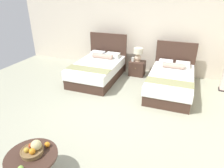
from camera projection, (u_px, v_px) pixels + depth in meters
The scene contains 11 objects.
ground_plane at pixel (108, 117), 4.75m from camera, with size 9.60×10.06×0.02m, color #A3A38C.
wall_back at pixel (145, 30), 6.83m from camera, with size 9.60×0.12×2.85m, color beige.
bed_near_window at pixel (98, 69), 6.56m from camera, with size 1.36×2.08×1.30m.
bed_near_corner at pixel (171, 81), 5.81m from camera, with size 1.26×2.19×1.20m.
nightstand at pixel (137, 68), 6.88m from camera, with size 0.50×0.44×0.49m.
table_lamp at pixel (138, 53), 6.68m from camera, with size 0.30×0.30×0.45m.
vase at pixel (133, 59), 6.77m from camera, with size 0.10×0.10×0.13m.
coffee_table at pixel (33, 162), 3.07m from camera, with size 0.77×0.77×0.47m.
fruit_bowl at pixel (33, 150), 3.02m from camera, with size 0.34×0.34×0.21m.
loose_apple at pixel (21, 168), 2.75m from camera, with size 0.08×0.08×0.08m.
loose_orange at pixel (47, 145), 3.16m from camera, with size 0.08×0.08×0.08m.
Camera 1 is at (1.53, -3.64, 2.73)m, focal length 32.64 mm.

